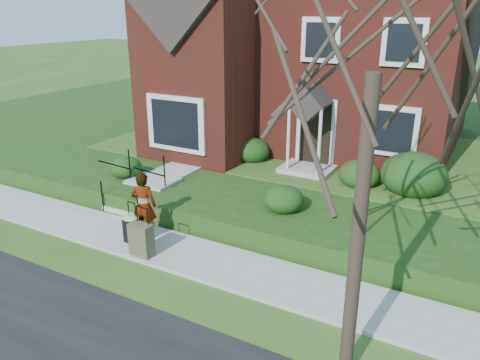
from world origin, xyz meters
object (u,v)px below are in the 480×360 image
Objects in this scene: woman at (144,206)px; suitcase_olive at (141,240)px; suitcase_black at (131,227)px; tree_verge at (378,36)px; front_steps at (144,191)px.

suitcase_olive is (0.52, -0.75, -0.46)m from woman.
woman is 0.60m from suitcase_black.
tree_verge is at bearing -9.05° from suitcase_black.
suitcase_black is 0.72m from suitcase_olive.
front_steps is 2.26m from woman.
front_steps is at bearing 153.12° from tree_verge.
woman is 0.23× the size of tree_verge.
woman is at bearing 80.61° from suitcase_black.
front_steps is at bearing -71.03° from woman.
tree_verge reaches higher than front_steps.
suitcase_black is at bearing -56.83° from front_steps.
suitcase_black is 0.89× the size of suitcase_olive.
tree_verge is (5.85, -1.59, 4.69)m from suitcase_black.
front_steps is 1.70× the size of suitcase_olive.
woman is at bearing -49.06° from front_steps.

